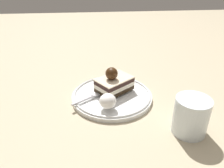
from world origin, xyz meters
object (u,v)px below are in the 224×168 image
dessert_plate (112,96)px  fork (90,97)px  cake_slice (114,83)px  drink_glass_near (191,118)px  whipped_cream_dollop (108,101)px

dessert_plate → fork: size_ratio=2.43×
dessert_plate → cake_slice: (0.01, 0.02, 0.03)m
dessert_plate → drink_glass_near: size_ratio=2.60×
dessert_plate → drink_glass_near: drink_glass_near is taller
dessert_plate → cake_slice: 0.04m
whipped_cream_dollop → fork: whipped_cream_dollop is taller
dessert_plate → drink_glass_near: (0.16, -0.16, 0.03)m
cake_slice → whipped_cream_dollop: size_ratio=2.75×
dessert_plate → whipped_cream_dollop: bearing=-104.0°
whipped_cream_dollop → dessert_plate: bearing=76.0°
dessert_plate → cake_slice: cake_slice is taller
fork → drink_glass_near: drink_glass_near is taller
cake_slice → fork: 0.08m
whipped_cream_dollop → drink_glass_near: bearing=-26.1°
dessert_plate → whipped_cream_dollop: size_ratio=5.27×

